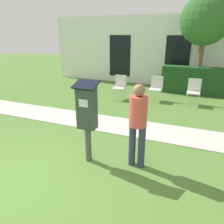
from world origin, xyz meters
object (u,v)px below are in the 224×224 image
outdoor_chair_middle (156,86)px  outdoor_chair_right (194,90)px  person_standing (138,120)px  outdoor_chair_left (120,85)px  parking_meter (87,112)px

outdoor_chair_middle → outdoor_chair_right: 1.32m
person_standing → outdoor_chair_right: 4.53m
outdoor_chair_left → outdoor_chair_middle: size_ratio=1.00×
person_standing → outdoor_chair_left: person_standing is taller
parking_meter → outdoor_chair_right: bearing=70.0°
outdoor_chair_left → outdoor_chair_middle: bearing=13.6°
parking_meter → outdoor_chair_left: 4.44m
parking_meter → outdoor_chair_right: size_ratio=1.77×
person_standing → outdoor_chair_middle: 4.49m
person_standing → outdoor_chair_right: person_standing is taller
person_standing → outdoor_chair_right: (0.77, 4.45, -0.40)m
parking_meter → outdoor_chair_right: parking_meter is taller
outdoor_chair_left → outdoor_chair_middle: same height
parking_meter → outdoor_chair_middle: parking_meter is taller
parking_meter → outdoor_chair_middle: (0.37, 4.62, -0.49)m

